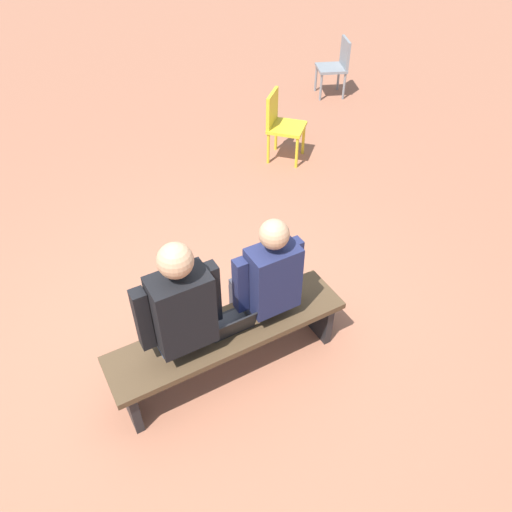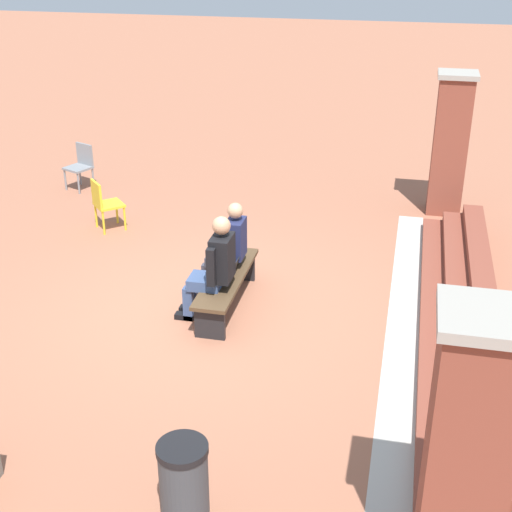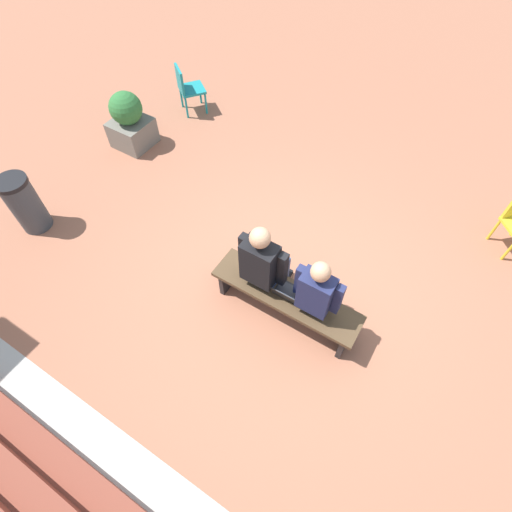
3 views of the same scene
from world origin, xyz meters
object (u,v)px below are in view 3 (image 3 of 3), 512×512
bench (286,298)px  laptop (287,293)px  planter (130,122)px  person_student (319,292)px  litter_bin (25,204)px  plastic_chair_near_bench_left (187,87)px  person_adult (265,262)px

bench → laptop: size_ratio=5.63×
laptop → planter: 4.08m
person_student → litter_bin: (4.06, 0.70, -0.28)m
person_student → litter_bin: person_student is taller
person_student → planter: (4.12, -1.43, -0.27)m
plastic_chair_near_bench_left → person_student: bearing=145.4°
bench → laptop: (-0.02, 0.01, 0.15)m
person_adult → laptop: person_adult is taller
laptop → planter: (3.79, -1.51, -0.06)m
plastic_chair_near_bench_left → planter: 1.27m
person_adult → litter_bin: size_ratio=1.63×
bench → person_adult: size_ratio=1.28×
person_student → planter: person_student is taller
person_student → litter_bin: bearing=9.8°
bench → person_student: (-0.34, -0.07, 0.35)m
person_adult → litter_bin: bearing=11.8°
person_student → plastic_chair_near_bench_left: person_student is taller
person_adult → laptop: size_ratio=4.39×
litter_bin → laptop: bearing=-170.6°
bench → person_student: bearing=-169.1°
laptop → person_adult: bearing=-13.3°
planter → litter_bin: planter is taller
person_adult → planter: size_ratio=1.49×
person_student → bench: bearing=10.9°
person_adult → planter: person_adult is taller
laptop → plastic_chair_near_bench_left: plastic_chair_near_bench_left is taller
person_student → person_adult: person_adult is taller
bench → person_student: size_ratio=1.36×
person_adult → plastic_chair_near_bench_left: 4.20m
person_adult → plastic_chair_near_bench_left: size_ratio=1.67×
bench → plastic_chair_near_bench_left: plastic_chair_near_bench_left is taller
bench → person_adult: bearing=-11.9°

